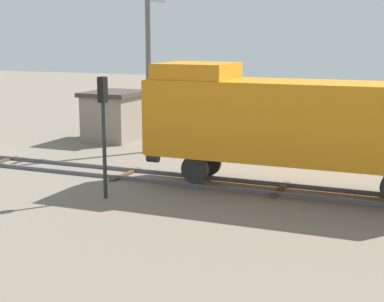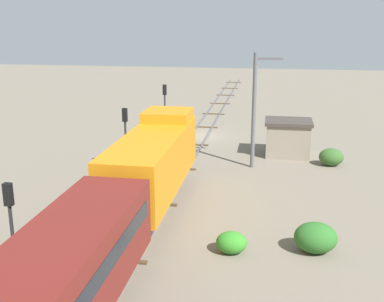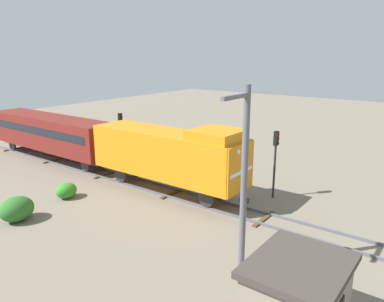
{
  "view_description": "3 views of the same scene",
  "coord_description": "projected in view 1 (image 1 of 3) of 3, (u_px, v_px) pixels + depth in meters",
  "views": [
    {
      "loc": [
        21.22,
        21.77,
        5.77
      ],
      "look_at": [
        0.62,
        13.24,
        1.41
      ],
      "focal_mm": 55.0,
      "sensor_mm": 36.0,
      "label": 1
    },
    {
      "loc": [
        -6.14,
        41.16,
        10.16
      ],
      "look_at": [
        -1.49,
        13.23,
        2.29
      ],
      "focal_mm": 45.0,
      "sensor_mm": 36.0,
      "label": 2
    },
    {
      "loc": [
        -17.91,
        1.59,
        9.12
      ],
      "look_at": [
        1.34,
        16.01,
        2.76
      ],
      "focal_mm": 35.0,
      "sensor_mm": 36.0,
      "label": 3
    }
  ],
  "objects": [
    {
      "name": "locomotive",
      "position": [
        289.0,
        119.0,
        21.65
      ],
      "size": [
        2.9,
        11.6,
        4.6
      ],
      "color": "orange",
      "rests_on": "railway_track"
    },
    {
      "name": "bush_near",
      "position": [
        172.0,
        124.0,
        35.19
      ],
      "size": [
        1.71,
        1.4,
        1.24
      ],
      "primitive_type": "ellipsoid",
      "color": "#345B26",
      "rests_on": "ground"
    },
    {
      "name": "traffic_signal_mid",
      "position": [
        103.0,
        115.0,
        20.73
      ],
      "size": [
        0.32,
        0.34,
        4.38
      ],
      "color": "#262628",
      "rests_on": "ground"
    },
    {
      "name": "relay_hut",
      "position": [
        115.0,
        115.0,
        33.12
      ],
      "size": [
        3.5,
        2.9,
        2.74
      ],
      "color": "gray",
      "rests_on": "ground"
    },
    {
      "name": "catenary_mast",
      "position": [
        149.0,
        68.0,
        29.08
      ],
      "size": [
        1.94,
        0.28,
        7.94
      ],
      "color": "#595960",
      "rests_on": "ground"
    }
  ]
}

